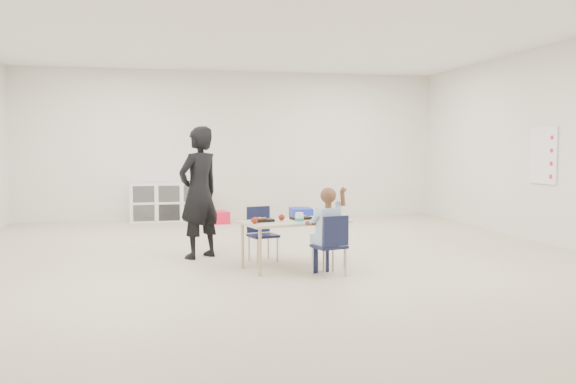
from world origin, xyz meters
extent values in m
plane|color=#C6B399|center=(0.00, 0.00, 0.00)|extent=(9.00, 9.00, 0.00)
plane|color=white|center=(0.00, 0.00, 2.80)|extent=(9.00, 9.00, 0.00)
cube|color=white|center=(0.00, 4.50, 1.40)|extent=(8.00, 0.02, 2.80)
cube|color=white|center=(0.00, -4.50, 1.40)|extent=(8.00, 0.02, 2.80)
cube|color=white|center=(4.00, 0.00, 1.40)|extent=(0.02, 9.00, 2.80)
cube|color=beige|center=(0.14, -0.45, 0.53)|extent=(1.30, 0.89, 0.03)
cube|color=black|center=(0.24, -0.37, 0.56)|extent=(0.25, 0.21, 0.03)
cube|color=black|center=(-0.22, -0.49, 0.56)|extent=(0.25, 0.21, 0.03)
cube|color=white|center=(0.17, -0.59, 0.59)|extent=(0.09, 0.09, 0.10)
ellipsoid|color=tan|center=(0.42, -0.49, 0.58)|extent=(0.09, 0.09, 0.07)
sphere|color=maroon|center=(0.00, -0.43, 0.58)|extent=(0.07, 0.07, 0.07)
sphere|color=maroon|center=(-0.34, -0.66, 0.58)|extent=(0.07, 0.07, 0.07)
cube|color=white|center=(-1.20, 4.28, 0.35)|extent=(1.40, 0.40, 0.70)
cube|color=white|center=(3.98, 0.60, 1.25)|extent=(0.02, 0.60, 0.80)
imported|color=black|center=(-0.87, 0.40, 0.81)|extent=(0.70, 0.67, 1.62)
cube|color=red|center=(-0.34, 3.78, 0.11)|extent=(0.40, 0.48, 0.21)
cube|color=#FFF51A|center=(0.41, 3.98, 0.10)|extent=(0.36, 0.44, 0.20)
cube|color=#182DBA|center=(1.18, 3.77, 0.12)|extent=(0.42, 0.52, 0.24)
camera|label=1|loc=(-1.30, -7.12, 1.37)|focal=38.00mm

